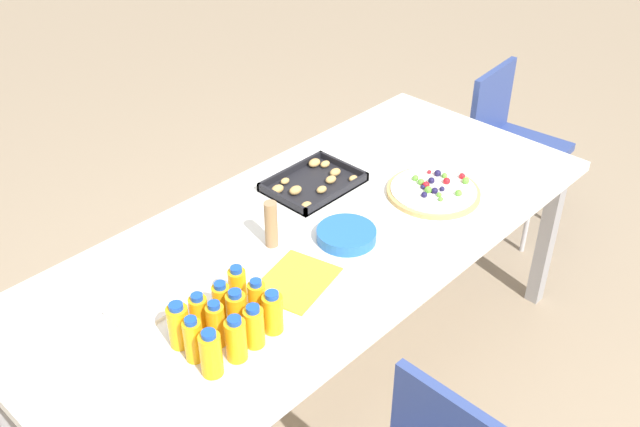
{
  "coord_description": "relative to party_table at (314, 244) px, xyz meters",
  "views": [
    {
      "loc": [
        -1.47,
        -1.42,
        2.19
      ],
      "look_at": [
        0.07,
        0.04,
        0.74
      ],
      "focal_mm": 40.42,
      "sensor_mm": 36.0,
      "label": 1
    }
  ],
  "objects": [
    {
      "name": "ground_plane",
      "position": [
        0.0,
        0.0,
        -0.67
      ],
      "size": [
        12.0,
        12.0,
        0.0
      ],
      "primitive_type": "plane",
      "color": "gray"
    },
    {
      "name": "party_table",
      "position": [
        0.0,
        0.0,
        0.0
      ],
      "size": [
        2.23,
        0.96,
        0.72
      ],
      "color": "white",
      "rests_on": "ground_plane"
    },
    {
      "name": "chair_end",
      "position": [
        1.46,
        0.07,
        -0.17
      ],
      "size": [
        0.43,
        0.43,
        0.83
      ],
      "rotation": [
        0.0,
        0.0,
        3.23
      ],
      "color": "#33478C",
      "rests_on": "ground_plane"
    },
    {
      "name": "juice_bottle_0",
      "position": [
        -0.67,
        -0.26,
        0.13
      ],
      "size": [
        0.06,
        0.06,
        0.15
      ],
      "color": "#F8AD14",
      "rests_on": "party_table"
    },
    {
      "name": "juice_bottle_1",
      "position": [
        -0.58,
        -0.26,
        0.13
      ],
      "size": [
        0.06,
        0.06,
        0.15
      ],
      "color": "#F8AC14",
      "rests_on": "party_table"
    },
    {
      "name": "juice_bottle_2",
      "position": [
        -0.51,
        -0.26,
        0.12
      ],
      "size": [
        0.06,
        0.06,
        0.14
      ],
      "color": "#FAAB14",
      "rests_on": "party_table"
    },
    {
      "name": "juice_bottle_3",
      "position": [
        -0.44,
        -0.26,
        0.12
      ],
      "size": [
        0.06,
        0.06,
        0.14
      ],
      "color": "#F8AD14",
      "rests_on": "party_table"
    },
    {
      "name": "juice_bottle_4",
      "position": [
        -0.67,
        -0.18,
        0.13
      ],
      "size": [
        0.05,
        0.05,
        0.15
      ],
      "color": "#FAAD14",
      "rests_on": "party_table"
    },
    {
      "name": "juice_bottle_5",
      "position": [
        -0.59,
        -0.18,
        0.13
      ],
      "size": [
        0.05,
        0.05,
        0.15
      ],
      "color": "#F8AC14",
      "rests_on": "party_table"
    },
    {
      "name": "juice_bottle_6",
      "position": [
        -0.51,
        -0.18,
        0.13
      ],
      "size": [
        0.06,
        0.06,
        0.15
      ],
      "color": "#F8AB14",
      "rests_on": "party_table"
    },
    {
      "name": "juice_bottle_7",
      "position": [
        -0.44,
        -0.19,
        0.12
      ],
      "size": [
        0.05,
        0.05,
        0.14
      ],
      "color": "#F9AC14",
      "rests_on": "party_table"
    },
    {
      "name": "juice_bottle_8",
      "position": [
        -0.66,
        -0.11,
        0.13
      ],
      "size": [
        0.06,
        0.06,
        0.15
      ],
      "color": "#FAAF14",
      "rests_on": "party_table"
    },
    {
      "name": "juice_bottle_9",
      "position": [
        -0.59,
        -0.11,
        0.12
      ],
      "size": [
        0.05,
        0.05,
        0.14
      ],
      "color": "#FAAC14",
      "rests_on": "party_table"
    },
    {
      "name": "juice_bottle_10",
      "position": [
        -0.51,
        -0.11,
        0.12
      ],
      "size": [
        0.05,
        0.05,
        0.14
      ],
      "color": "#FAAE14",
      "rests_on": "party_table"
    },
    {
      "name": "juice_bottle_11",
      "position": [
        -0.44,
        -0.11,
        0.13
      ],
      "size": [
        0.05,
        0.05,
        0.15
      ],
      "color": "#F9AE14",
      "rests_on": "party_table"
    },
    {
      "name": "fruit_pizza",
      "position": [
        0.48,
        -0.16,
        0.07
      ],
      "size": [
        0.35,
        0.35,
        0.05
      ],
      "color": "tan",
      "rests_on": "party_table"
    },
    {
      "name": "snack_tray",
      "position": [
        0.21,
        0.21,
        0.07
      ],
      "size": [
        0.35,
        0.26,
        0.04
      ],
      "color": "black",
      "rests_on": "party_table"
    },
    {
      "name": "plate_stack",
      "position": [
        0.04,
        -0.12,
        0.08
      ],
      "size": [
        0.21,
        0.21,
        0.04
      ],
      "color": "blue",
      "rests_on": "party_table"
    },
    {
      "name": "napkin_stack",
      "position": [
        -0.67,
        0.08,
        0.06
      ],
      "size": [
        0.15,
        0.15,
        0.01
      ],
      "primitive_type": "cube",
      "color": "white",
      "rests_on": "party_table"
    },
    {
      "name": "cardboard_tube",
      "position": [
        -0.16,
        0.05,
        0.14
      ],
      "size": [
        0.04,
        0.04,
        0.17
      ],
      "primitive_type": "cylinder",
      "color": "#9E7A56",
      "rests_on": "party_table"
    },
    {
      "name": "paper_folder",
      "position": [
        -0.24,
        -0.15,
        0.06
      ],
      "size": [
        0.3,
        0.26,
        0.01
      ],
      "primitive_type": "cube",
      "rotation": [
        0.0,
        0.0,
        0.23
      ],
      "color": "yellow",
      "rests_on": "party_table"
    }
  ]
}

